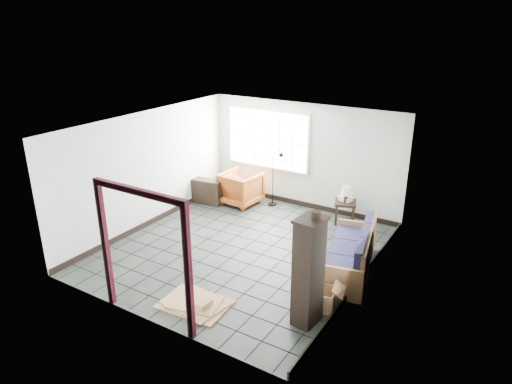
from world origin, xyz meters
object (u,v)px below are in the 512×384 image
Objects in this scene: futon_sofa at (352,256)px; armchair at (241,186)px; side_table at (345,205)px; tall_shelf at (308,272)px.

armchair is at bearing 141.89° from futon_sofa.
futon_sofa is 4.01m from armchair.
armchair is (-3.61, 1.75, 0.14)m from futon_sofa.
side_table is at bearing 102.22° from futon_sofa.
tall_shelf is at bearing 139.58° from armchair.
armchair reaches higher than futon_sofa.
armchair is 2.70m from side_table.
tall_shelf is (-0.06, -1.80, 0.58)m from futon_sofa.
tall_shelf reaches higher than armchair.
futon_sofa is 1.89m from tall_shelf.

